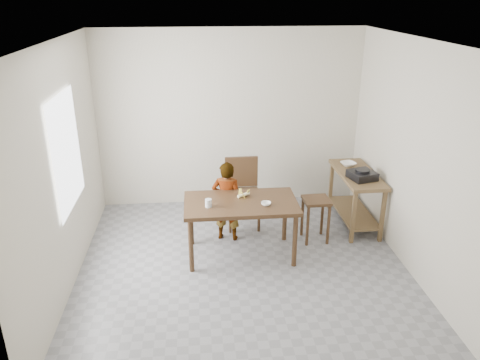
{
  "coord_description": "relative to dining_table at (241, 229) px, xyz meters",
  "views": [
    {
      "loc": [
        -0.52,
        -4.93,
        3.18
      ],
      "look_at": [
        0.0,
        0.4,
        1.0
      ],
      "focal_mm": 35.0,
      "sensor_mm": 36.0,
      "label": 1
    }
  ],
  "objects": [
    {
      "name": "floor",
      "position": [
        0.0,
        -0.3,
        -0.4
      ],
      "size": [
        4.0,
        4.0,
        0.04
      ],
      "primitive_type": "cube",
      "color": "gray",
      "rests_on": "ground"
    },
    {
      "name": "wall_front",
      "position": [
        0.0,
        -2.32,
        0.98
      ],
      "size": [
        4.0,
        0.04,
        2.7
      ],
      "primitive_type": "cube",
      "color": "beige",
      "rests_on": "ground"
    },
    {
      "name": "wall_left",
      "position": [
        -2.02,
        -0.3,
        0.98
      ],
      "size": [
        0.04,
        4.0,
        2.7
      ],
      "primitive_type": "cube",
      "color": "beige",
      "rests_on": "ground"
    },
    {
      "name": "serving_bowl",
      "position": [
        1.67,
        0.99,
        0.45
      ],
      "size": [
        0.27,
        0.27,
        0.05
      ],
      "primitive_type": "imported",
      "rotation": [
        0.0,
        0.0,
        0.3
      ],
      "color": "white",
      "rests_on": "prep_counter"
    },
    {
      "name": "gas_burner",
      "position": [
        1.7,
        0.47,
        0.48
      ],
      "size": [
        0.39,
        0.39,
        0.11
      ],
      "primitive_type": "cube",
      "rotation": [
        0.0,
        0.0,
        0.26
      ],
      "color": "black",
      "rests_on": "prep_counter"
    },
    {
      "name": "stool",
      "position": [
        1.04,
        0.29,
        -0.07
      ],
      "size": [
        0.36,
        0.36,
        0.61
      ],
      "primitive_type": null,
      "rotation": [
        0.0,
        0.0,
        0.03
      ],
      "color": "#3D2816",
      "rests_on": "floor"
    },
    {
      "name": "wall_back",
      "position": [
        0.0,
        1.72,
        0.98
      ],
      "size": [
        4.0,
        0.04,
        2.7
      ],
      "primitive_type": "cube",
      "color": "beige",
      "rests_on": "ground"
    },
    {
      "name": "dining_chair",
      "position": [
        0.11,
        0.8,
        0.12
      ],
      "size": [
        0.48,
        0.48,
        0.98
      ],
      "primitive_type": null,
      "rotation": [
        0.0,
        0.0,
        0.01
      ],
      "color": "#3D2816",
      "rests_on": "floor"
    },
    {
      "name": "glass_tumbler",
      "position": [
        -0.4,
        -0.11,
        0.43
      ],
      "size": [
        0.11,
        0.11,
        0.1
      ],
      "primitive_type": "cylinder",
      "rotation": [
        0.0,
        0.0,
        -0.43
      ],
      "color": "silver",
      "rests_on": "dining_table"
    },
    {
      "name": "dining_table",
      "position": [
        0.0,
        0.0,
        0.0
      ],
      "size": [
        1.4,
        0.8,
        0.75
      ],
      "primitive_type": null,
      "color": "#3D2816",
      "rests_on": "floor"
    },
    {
      "name": "child",
      "position": [
        -0.14,
        0.44,
        0.18
      ],
      "size": [
        0.46,
        0.36,
        1.12
      ],
      "primitive_type": "imported",
      "rotation": [
        0.0,
        0.0,
        2.89
      ],
      "color": "white",
      "rests_on": "floor"
    },
    {
      "name": "banana",
      "position": [
        0.05,
        0.14,
        0.41
      ],
      "size": [
        0.22,
        0.2,
        0.07
      ],
      "primitive_type": null,
      "rotation": [
        0.0,
        0.0,
        0.42
      ],
      "color": "yellow",
      "rests_on": "dining_table"
    },
    {
      "name": "prep_counter",
      "position": [
        1.72,
        0.7,
        0.03
      ],
      "size": [
        0.5,
        1.2,
        0.8
      ],
      "primitive_type": null,
      "color": "brown",
      "rests_on": "floor"
    },
    {
      "name": "ceiling",
      "position": [
        0.0,
        -0.3,
        2.35
      ],
      "size": [
        4.0,
        4.0,
        0.04
      ],
      "primitive_type": "cube",
      "color": "white",
      "rests_on": "wall_back"
    },
    {
      "name": "small_bowl",
      "position": [
        0.3,
        -0.13,
        0.39
      ],
      "size": [
        0.14,
        0.14,
        0.04
      ],
      "primitive_type": "imported",
      "rotation": [
        0.0,
        0.0,
        0.16
      ],
      "color": "white",
      "rests_on": "dining_table"
    },
    {
      "name": "window_pane",
      "position": [
        -1.97,
        -0.1,
        1.12
      ],
      "size": [
        0.02,
        1.1,
        1.3
      ],
      "primitive_type": "cube",
      "color": "white",
      "rests_on": "wall_left"
    },
    {
      "name": "wall_right",
      "position": [
        2.02,
        -0.3,
        0.98
      ],
      "size": [
        0.04,
        4.0,
        2.7
      ],
      "primitive_type": "cube",
      "color": "beige",
      "rests_on": "ground"
    }
  ]
}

